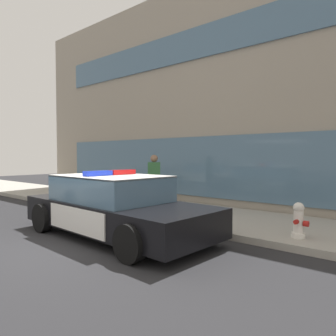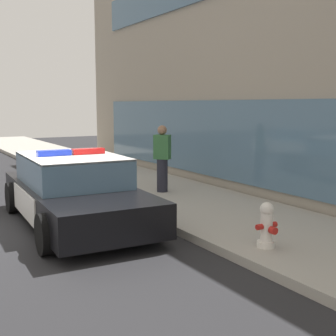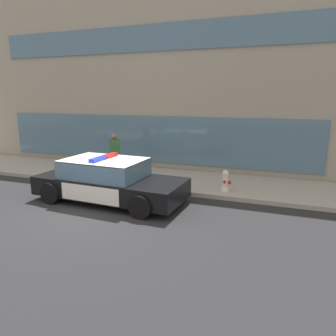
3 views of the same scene
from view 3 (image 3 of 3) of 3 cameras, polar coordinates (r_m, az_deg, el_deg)
ground at (r=9.77m, az=-13.39°, el=-7.42°), size 48.00×48.00×0.00m
sidewalk at (r=12.92m, az=-4.09°, el=-1.72°), size 48.00×3.15×0.15m
storefront_building at (r=18.80m, az=11.92°, el=14.73°), size 25.03×11.26×8.02m
police_cruiser at (r=10.29m, az=-10.84°, el=-2.28°), size 4.97×2.33×1.49m
fire_hydrant at (r=10.93m, az=10.49°, el=-2.33°), size 0.34×0.39×0.73m
pedestrian_on_sidewalk at (r=13.25m, az=-9.71°, el=2.65°), size 0.47×0.46×1.71m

